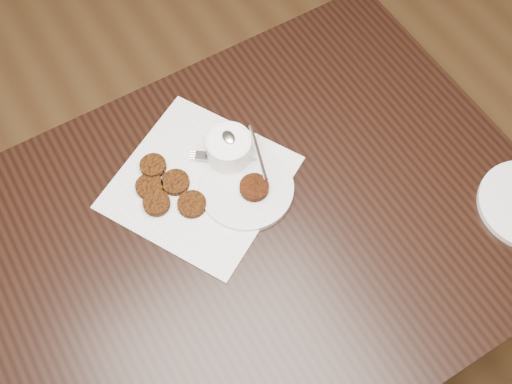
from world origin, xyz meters
TOP-DOWN VIEW (x-y plane):
  - floor at (0.00, 0.00)m, footprint 4.00×4.00m
  - table at (-0.01, 0.12)m, footprint 1.32×0.85m
  - napkin at (0.03, 0.27)m, footprint 0.43×0.43m
  - sauce_ramekin at (0.11, 0.29)m, footprint 0.13×0.13m
  - patty_cluster at (-0.04, 0.29)m, footprint 0.24×0.24m
  - plate_with_patty at (0.11, 0.20)m, footprint 0.27×0.27m

SIDE VIEW (x-z plane):
  - floor at x=0.00m, z-range 0.00..0.00m
  - table at x=-0.01m, z-range 0.00..0.75m
  - napkin at x=0.03m, z-range 0.75..0.75m
  - plate_with_patty at x=0.11m, z-range 0.75..0.78m
  - patty_cluster at x=-0.04m, z-range 0.75..0.77m
  - sauce_ramekin at x=0.11m, z-range 0.75..0.88m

